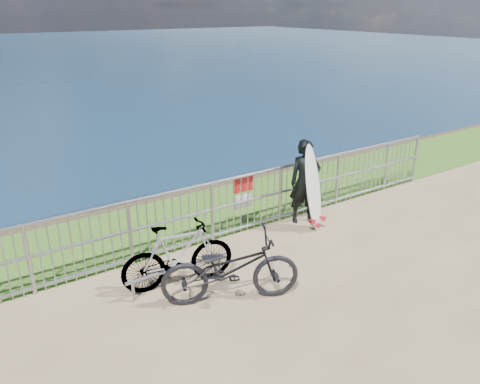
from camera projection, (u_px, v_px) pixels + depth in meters
grass_strip at (207, 213)px, 9.46m from camera, size 120.00×120.00×0.00m
railing at (237, 204)px, 8.40m from camera, size 10.06×0.10×1.13m
surfer at (305, 182)px, 8.82m from camera, size 0.70×0.59×1.62m
surfboard at (314, 191)px, 8.55m from camera, size 0.51×0.47×1.62m
bicycle_near at (230, 268)px, 6.49m from camera, size 2.06×1.40×1.02m
bicycle_far at (178, 255)px, 6.85m from camera, size 1.75×0.79×1.02m
bike_rack at (178, 270)px, 6.90m from camera, size 1.62×0.05×0.34m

